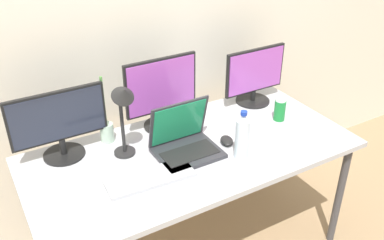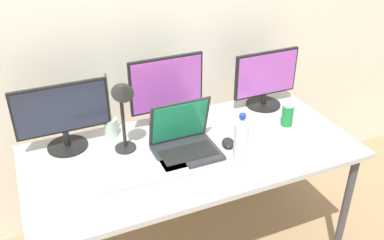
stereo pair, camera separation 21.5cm
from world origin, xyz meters
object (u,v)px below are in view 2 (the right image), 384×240
(work_desk, at_px, (192,159))
(desk_lamp, at_px, (124,104))
(laptop_silver, at_px, (184,141))
(mouse_by_keyboard, at_px, (228,143))
(monitor_right, at_px, (266,79))
(keyboard_main, at_px, (145,175))
(bamboo_vase, at_px, (111,125))
(monitor_left, at_px, (63,115))
(water_bottle, at_px, (241,140))
(monitor_center, at_px, (167,91))
(soda_can_near_keyboard, at_px, (287,115))

(work_desk, bearing_deg, desk_lamp, 162.08)
(laptop_silver, distance_m, mouse_by_keyboard, 0.24)
(monitor_right, bearing_deg, keyboard_main, -156.08)
(bamboo_vase, xyz_separation_m, desk_lamp, (0.03, -0.20, 0.22))
(monitor_left, height_order, water_bottle, monitor_left)
(keyboard_main, height_order, water_bottle, water_bottle)
(monitor_center, relative_size, soda_can_near_keyboard, 3.35)
(bamboo_vase, bearing_deg, monitor_center, -1.97)
(monitor_center, xyz_separation_m, mouse_by_keyboard, (0.22, -0.33, -0.20))
(monitor_left, distance_m, monitor_center, 0.57)
(soda_can_near_keyboard, bearing_deg, water_bottle, -154.18)
(monitor_left, height_order, mouse_by_keyboard, monitor_left)
(monitor_right, xyz_separation_m, keyboard_main, (-0.91, -0.40, -0.17))
(monitor_right, distance_m, water_bottle, 0.63)
(monitor_right, height_order, water_bottle, monitor_right)
(monitor_left, bearing_deg, soda_can_near_keyboard, -12.41)
(monitor_center, relative_size, keyboard_main, 1.00)
(monitor_left, distance_m, monitor_right, 1.20)
(mouse_by_keyboard, distance_m, soda_can_near_keyboard, 0.42)
(monitor_center, xyz_separation_m, laptop_silver, (-0.02, -0.28, -0.16))
(keyboard_main, bearing_deg, water_bottle, -3.38)
(water_bottle, bearing_deg, soda_can_near_keyboard, 25.82)
(monitor_right, distance_m, soda_can_near_keyboard, 0.28)
(work_desk, height_order, monitor_center, monitor_center)
(monitor_left, relative_size, desk_lamp, 1.12)
(work_desk, relative_size, mouse_by_keyboard, 17.18)
(mouse_by_keyboard, bearing_deg, work_desk, -170.16)
(monitor_center, distance_m, monitor_right, 0.63)
(soda_can_near_keyboard, bearing_deg, monitor_left, 167.59)
(monitor_right, bearing_deg, mouse_by_keyboard, -142.45)
(monitor_right, height_order, laptop_silver, monitor_right)
(monitor_right, bearing_deg, bamboo_vase, 178.65)
(laptop_silver, bearing_deg, work_desk, -12.45)
(mouse_by_keyboard, bearing_deg, monitor_right, 58.79)
(monitor_center, bearing_deg, mouse_by_keyboard, -56.74)
(monitor_right, height_order, keyboard_main, monitor_right)
(monitor_right, bearing_deg, soda_can_near_keyboard, -91.26)
(monitor_center, bearing_deg, bamboo_vase, 178.03)
(keyboard_main, bearing_deg, laptop_silver, 30.46)
(monitor_left, xyz_separation_m, monitor_right, (1.20, -0.00, -0.02))
(water_bottle, bearing_deg, monitor_right, 47.48)
(mouse_by_keyboard, bearing_deg, bamboo_vase, 169.07)
(laptop_silver, xyz_separation_m, bamboo_vase, (-0.31, 0.29, 0.01))
(keyboard_main, height_order, mouse_by_keyboard, mouse_by_keyboard)
(mouse_by_keyboard, height_order, soda_can_near_keyboard, soda_can_near_keyboard)
(monitor_left, height_order, monitor_center, monitor_center)
(keyboard_main, height_order, desk_lamp, desk_lamp)
(work_desk, relative_size, monitor_right, 4.14)
(monitor_center, height_order, desk_lamp, desk_lamp)
(laptop_silver, xyz_separation_m, desk_lamp, (-0.28, 0.09, 0.23))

